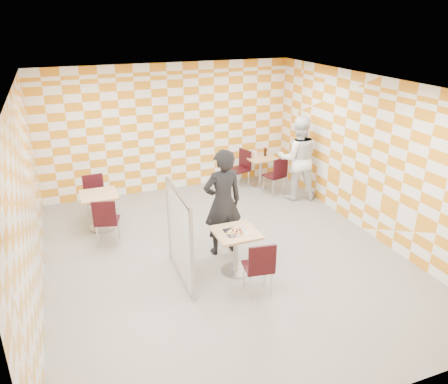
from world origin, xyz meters
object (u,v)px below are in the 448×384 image
Objects in this scene: chair_second_side at (242,165)px; partition at (180,236)px; chair_main_front at (260,265)px; soda_bottle at (265,152)px; man_white at (298,158)px; chair_second_front at (277,173)px; empty_table at (100,205)px; sport_bottle at (256,153)px; chair_empty_near at (106,218)px; man_dark at (223,203)px; second_table at (261,166)px; chair_empty_far at (95,193)px; main_table at (236,245)px.

partition reaches higher than chair_second_side.
chair_main_front is 4.70m from soda_bottle.
man_white is 1.07m from soda_bottle.
soda_bottle reaches higher than chair_second_front.
empty_table is 3.74m from chair_main_front.
soda_bottle is (3.12, 3.30, 0.06)m from partition.
sport_bottle is at bearing 106.85° from chair_second_front.
sport_bottle is at bearing 49.28° from partition.
chair_second_side is 1.50m from man_white.
man_dark is at bearing -27.84° from chair_empty_near.
partition is (-3.10, -2.61, 0.25)m from chair_second_front.
second_table is 0.81× the size of chair_empty_far.
second_table is 0.48× the size of partition.
man_dark is at bearing 31.10° from partition.
sport_bottle reaches higher than empty_table.
second_table is 4.11m from empty_table.
main_table is 2.53m from chair_empty_near.
empty_table is 0.81× the size of chair_empty_near.
man_white reaches higher than main_table.
empty_table is 4.02m from sport_bottle.
second_table is 0.81× the size of chair_second_front.
soda_bottle is at bearing -53.84° from man_white.
empty_table is at bearing 121.86° from chair_main_front.
chair_main_front is 1.51m from man_dark.
man_dark reaches higher than soda_bottle.
chair_main_front reaches higher than main_table.
second_table is at bearing 47.66° from partition.
man_dark reaches higher than sport_bottle.
partition is (1.02, -2.88, 0.25)m from chair_empty_far.
partition is at bearing -133.33° from soda_bottle.
second_table is 0.81× the size of chair_empty_near.
main_table is 4.09m from soda_bottle.
sport_bottle is at bearing 65.84° from chair_main_front.
empty_table is 4.10m from chair_second_front.
main_table is 4.00m from second_table.
empty_table is 0.72m from chair_empty_near.
chair_second_front reaches higher than second_table.
empty_table is 3.70m from chair_second_side.
partition reaches higher than chair_main_front.
chair_second_side is 4.62× the size of sport_bottle.
chair_second_front is at bearing -55.00° from chair_second_side.
main_table and second_table have the same top height.
chair_empty_far is at bearing -174.20° from soda_bottle.
chair_second_front is 4.19m from chair_empty_near.
sport_bottle is (1.93, 2.77, -0.13)m from man_dark.
main_table is at bearing -57.22° from chair_empty_far.
chair_main_front and chair_second_side have the same top height.
man_white is (0.34, -0.33, 0.42)m from chair_second_front.
chair_main_front is at bearing -121.22° from chair_second_front.
chair_main_front is at bearing -115.79° from second_table.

